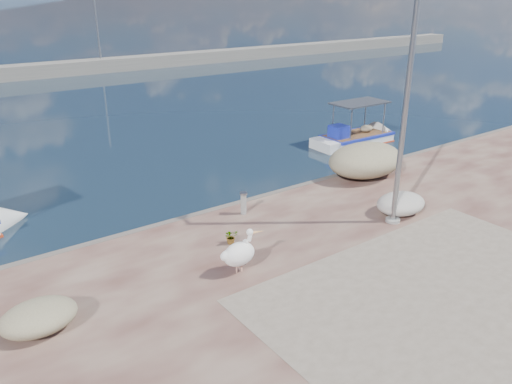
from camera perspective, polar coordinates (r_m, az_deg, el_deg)
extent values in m
plane|color=#162635|center=(13.55, 9.59, -10.01)|extent=(1400.00, 1400.00, 0.00)
cube|color=gray|center=(12.50, 23.05, -11.89)|extent=(9.00, 7.00, 0.01)
cube|color=gray|center=(49.06, -26.22, 12.11)|extent=(120.00, 2.20, 1.20)
cylinder|color=gray|center=(50.72, -17.69, 17.43)|extent=(0.16, 0.16, 7.00)
cube|color=white|center=(25.77, 11.43, 5.63)|extent=(5.12, 1.81, 0.83)
cube|color=#1927A3|center=(25.67, 11.49, 6.43)|extent=(3.70, 1.82, 0.12)
cube|color=#B93716|center=(25.79, 11.42, 5.53)|extent=(3.70, 1.80, 0.10)
cube|color=#1927A3|center=(24.72, 9.46, 6.82)|extent=(0.81, 0.81, 0.61)
cube|color=#272A32|center=(25.30, 11.77, 9.96)|extent=(2.84, 1.66, 0.07)
cylinder|color=tan|center=(12.70, -2.23, -8.64)|extent=(0.04, 0.04, 0.29)
cylinder|color=tan|center=(12.75, -1.64, -8.49)|extent=(0.04, 0.04, 0.29)
ellipsoid|color=white|center=(12.54, -1.95, -7.11)|extent=(0.93, 0.64, 0.62)
cylinder|color=white|center=(12.50, -0.87, -5.58)|extent=(0.21, 0.14, 0.53)
sphere|color=white|center=(12.42, -0.71, -4.61)|extent=(0.18, 0.18, 0.18)
cone|color=#FFB263|center=(12.52, 0.13, -4.58)|extent=(0.43, 0.14, 0.13)
cylinder|color=gray|center=(14.91, 16.69, 9.01)|extent=(0.16, 0.16, 7.00)
cylinder|color=gray|center=(15.98, 15.36, -3.11)|extent=(0.44, 0.44, 0.10)
cylinder|color=gray|center=(15.83, -1.44, -1.34)|extent=(0.18, 0.18, 0.70)
cylinder|color=gray|center=(15.70, -1.45, -0.17)|extent=(0.24, 0.24, 0.06)
imported|color=#33722D|center=(14.07, -2.87, -5.10)|extent=(0.43, 0.39, 0.42)
ellipsoid|color=#B5AE86|center=(19.52, 12.42, 3.59)|extent=(3.21, 2.29, 1.26)
ellipsoid|color=beige|center=(16.55, 16.21, -1.28)|extent=(1.73, 1.30, 0.65)
ellipsoid|color=#B5AE86|center=(11.61, -23.59, -12.97)|extent=(1.58, 1.23, 0.61)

